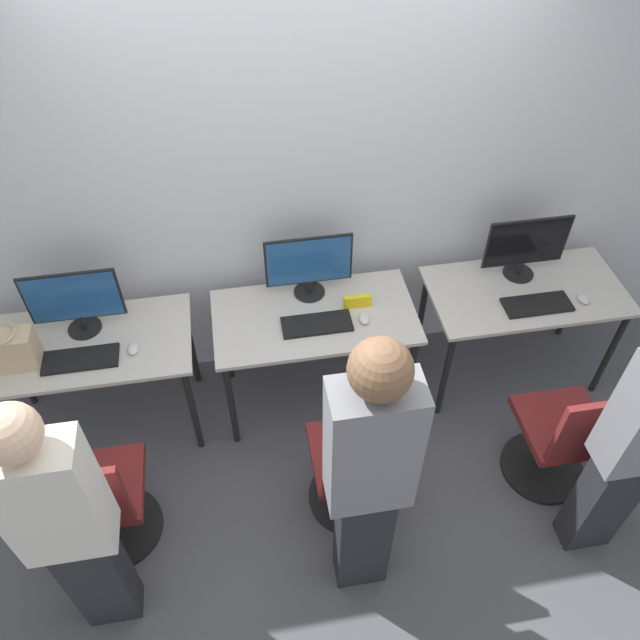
% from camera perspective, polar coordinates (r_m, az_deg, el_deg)
% --- Properties ---
extents(ground_plane, '(20.00, 20.00, 0.00)m').
position_cam_1_polar(ground_plane, '(3.95, 0.30, -10.38)').
color(ground_plane, '#4C4C51').
extents(wall_back, '(12.00, 0.05, 2.80)m').
position_cam_1_polar(wall_back, '(3.48, -1.75, 13.06)').
color(wall_back, silver).
rests_on(wall_back, ground_plane).
extents(desk_left, '(1.16, 0.62, 0.75)m').
position_cam_1_polar(desk_left, '(3.72, -20.46, -2.93)').
color(desk_left, '#BCB7AD').
rests_on(desk_left, ground_plane).
extents(monitor_left, '(0.50, 0.18, 0.41)m').
position_cam_1_polar(monitor_left, '(3.59, -21.54, 1.65)').
color(monitor_left, black).
rests_on(monitor_left, desk_left).
extents(keyboard_left, '(0.40, 0.16, 0.02)m').
position_cam_1_polar(keyboard_left, '(3.56, -21.03, -3.37)').
color(keyboard_left, black).
rests_on(keyboard_left, desk_left).
extents(mouse_left, '(0.06, 0.09, 0.03)m').
position_cam_1_polar(mouse_left, '(3.52, -16.73, -2.51)').
color(mouse_left, silver).
rests_on(mouse_left, desk_left).
extents(office_chair_left, '(0.48, 0.48, 0.92)m').
position_cam_1_polar(office_chair_left, '(3.46, -19.32, -15.63)').
color(office_chair_left, black).
rests_on(office_chair_left, ground_plane).
extents(person_left, '(0.36, 0.22, 1.66)m').
position_cam_1_polar(person_left, '(2.84, -22.19, -16.85)').
color(person_left, '#232328').
rests_on(person_left, ground_plane).
extents(desk_center, '(1.16, 0.62, 0.75)m').
position_cam_1_polar(desk_center, '(3.63, -0.49, -0.56)').
color(desk_center, '#BCB7AD').
rests_on(desk_center, ground_plane).
extents(monitor_center, '(0.50, 0.18, 0.41)m').
position_cam_1_polar(monitor_center, '(3.55, -1.03, 5.08)').
color(monitor_center, black).
rests_on(monitor_center, desk_center).
extents(keyboard_center, '(0.40, 0.16, 0.02)m').
position_cam_1_polar(keyboard_center, '(3.50, -0.29, -0.38)').
color(keyboard_center, black).
rests_on(keyboard_center, desk_center).
extents(mouse_center, '(0.06, 0.09, 0.03)m').
position_cam_1_polar(mouse_center, '(3.53, 4.04, 0.13)').
color(mouse_center, silver).
rests_on(mouse_center, desk_center).
extents(office_chair_center, '(0.48, 0.48, 0.92)m').
position_cam_1_polar(office_chair_center, '(3.38, 3.20, -13.56)').
color(office_chair_center, black).
rests_on(office_chair_center, ground_plane).
extents(person_center, '(0.36, 0.23, 1.77)m').
position_cam_1_polar(person_center, '(2.68, 4.51, -13.80)').
color(person_center, '#232328').
rests_on(person_center, ground_plane).
extents(desk_right, '(1.16, 0.62, 0.75)m').
position_cam_1_polar(desk_right, '(3.97, 18.11, 1.72)').
color(desk_right, '#BCB7AD').
rests_on(desk_right, ground_plane).
extents(monitor_right, '(0.50, 0.18, 0.41)m').
position_cam_1_polar(monitor_right, '(3.88, 18.33, 6.43)').
color(monitor_right, black).
rests_on(monitor_right, desk_right).
extents(keyboard_right, '(0.40, 0.16, 0.02)m').
position_cam_1_polar(keyboard_right, '(3.82, 19.23, 1.34)').
color(keyboard_right, black).
rests_on(keyboard_right, desk_right).
extents(mouse_right, '(0.06, 0.09, 0.03)m').
position_cam_1_polar(mouse_right, '(3.95, 22.95, 1.81)').
color(mouse_right, silver).
rests_on(mouse_right, desk_right).
extents(office_chair_right, '(0.48, 0.48, 0.92)m').
position_cam_1_polar(office_chair_right, '(3.72, 21.30, -10.23)').
color(office_chair_right, black).
rests_on(office_chair_right, ground_plane).
extents(handbag, '(0.30, 0.18, 0.25)m').
position_cam_1_polar(handbag, '(3.62, -26.75, -2.47)').
color(handbag, tan).
rests_on(handbag, desk_left).
extents(placard_center, '(0.16, 0.03, 0.08)m').
position_cam_1_polar(placard_center, '(3.59, 3.45, 1.71)').
color(placard_center, yellow).
rests_on(placard_center, desk_center).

